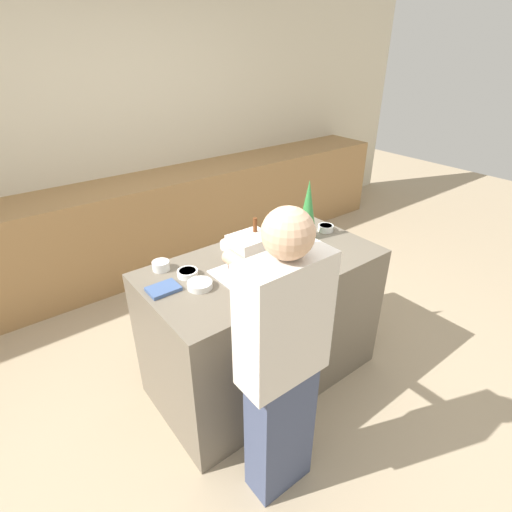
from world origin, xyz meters
TOP-DOWN VIEW (x-y plane):
  - ground_plane at (0.00, 0.00)m, footprint 12.00×12.00m
  - wall_back at (0.00, 2.23)m, footprint 8.00×0.05m
  - back_cabinet_block at (0.00, 1.90)m, footprint 6.00×0.60m
  - kitchen_island at (0.00, 0.00)m, footprint 1.45×0.76m
  - baking_tray at (-0.12, -0.03)m, footprint 0.43×0.28m
  - gingerbread_house at (-0.12, -0.03)m, footprint 0.22×0.19m
  - decorative_tree at (0.43, 0.09)m, footprint 0.13×0.13m
  - candy_bowl_center_rear at (0.17, 0.12)m, footprint 0.13×0.13m
  - candy_bowl_beside_tree at (-0.53, 0.29)m, footprint 0.10×0.10m
  - candy_bowl_near_tray_right at (-0.05, 0.28)m, footprint 0.14×0.14m
  - candy_bowl_behind_tray at (-0.44, 0.14)m, footprint 0.12×0.12m
  - candy_bowl_near_tray_left at (0.61, 0.08)m, footprint 0.11×0.11m
  - candy_bowl_far_right at (0.46, 0.28)m, footprint 0.12×0.12m
  - candy_bowl_far_left at (-0.45, -0.01)m, footprint 0.14×0.14m
  - cookbook at (-0.61, 0.09)m, footprint 0.16×0.12m
  - person at (-0.41, -0.64)m, footprint 0.41×0.51m

SIDE VIEW (x-z plane):
  - ground_plane at x=0.00m, z-range 0.00..0.00m
  - kitchen_island at x=0.00m, z-range 0.00..0.91m
  - back_cabinet_block at x=0.00m, z-range 0.00..0.91m
  - person at x=-0.41m, z-range 0.03..1.58m
  - baking_tray at x=-0.12m, z-range 0.91..0.91m
  - cookbook at x=-0.61m, z-range 0.91..0.93m
  - candy_bowl_far_left at x=-0.45m, z-range 0.91..0.94m
  - candy_bowl_behind_tray at x=-0.44m, z-range 0.91..0.94m
  - candy_bowl_far_right at x=0.46m, z-range 0.91..0.95m
  - candy_bowl_near_tray_right at x=-0.05m, z-range 0.91..0.95m
  - candy_bowl_near_tray_left at x=0.61m, z-range 0.91..0.95m
  - candy_bowl_beside_tree at x=-0.53m, z-range 0.91..0.96m
  - candy_bowl_center_rear at x=0.17m, z-range 0.91..0.96m
  - gingerbread_house at x=-0.12m, z-range 0.88..1.17m
  - decorative_tree at x=0.43m, z-range 0.91..1.31m
  - wall_back at x=0.00m, z-range 0.00..2.60m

